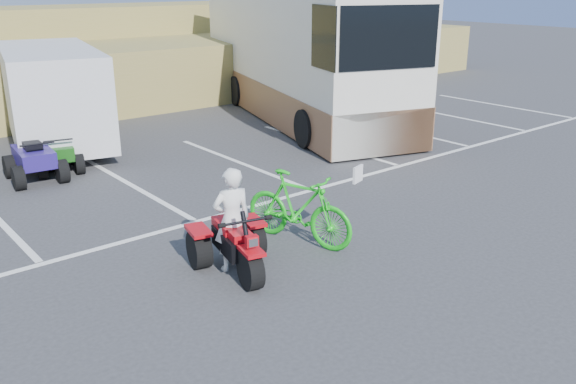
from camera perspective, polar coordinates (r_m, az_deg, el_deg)
ground at (r=9.08m, az=-0.67°, el=-7.23°), size 100.00×100.00×0.00m
parking_stripes at (r=12.66m, az=-9.08°, el=0.37°), size 28.00×5.16×0.01m
red_trike_atv at (r=9.01m, az=-4.77°, el=-7.54°), size 1.45×1.74×0.98m
rider at (r=8.81m, az=-5.26°, el=-2.60°), size 0.64×0.49×1.56m
green_dirt_bike at (r=9.75m, az=0.99°, el=-1.52°), size 1.10×2.05×1.18m
cargo_trailer at (r=16.56m, az=-21.14°, el=8.55°), size 3.24×5.63×2.47m
rv_motorhome at (r=19.22m, az=0.94°, el=12.22°), size 5.94×11.17×3.90m
quad_atv_blue at (r=14.07m, az=-22.42°, el=1.04°), size 1.21×1.53×0.94m
quad_atv_green at (r=14.57m, az=-20.55°, el=1.87°), size 1.23×1.47×0.84m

